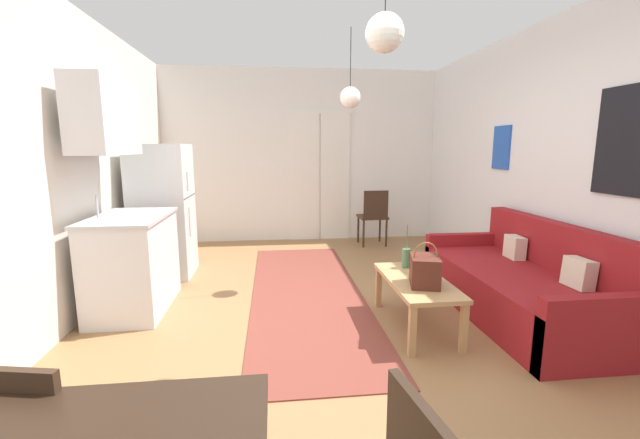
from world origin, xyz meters
name	(u,v)px	position (x,y,z in m)	size (l,w,h in m)	color
ground_plane	(333,333)	(0.00, 0.00, -0.05)	(4.97, 7.42, 0.10)	#996D44
wall_back	(303,157)	(0.01, 3.46, 1.36)	(4.57, 0.13, 2.74)	white
wall_right	(592,164)	(2.23, 0.00, 1.37)	(0.12, 7.02, 2.74)	silver
wall_left	(31,167)	(-2.23, 0.00, 1.37)	(0.12, 7.02, 2.74)	silver
area_rug	(307,293)	(-0.15, 0.85, 0.01)	(1.12, 3.64, 0.01)	brown
couch	(524,287)	(1.77, 0.08, 0.27)	(0.91, 2.07, 0.84)	maroon
coffee_table	(416,286)	(0.70, -0.05, 0.37)	(0.47, 1.03, 0.42)	tan
bamboo_vase	(406,258)	(0.72, 0.29, 0.51)	(0.08, 0.08, 0.40)	#47704C
handbag	(425,270)	(0.71, -0.20, 0.54)	(0.29, 0.35, 0.35)	#512319
refrigerator	(163,211)	(-1.77, 1.69, 0.78)	(0.66, 0.66, 1.55)	white
kitchen_counter	(126,227)	(-1.83, 0.64, 0.79)	(0.63, 1.04, 2.09)	silver
accent_chair	(374,214)	(1.06, 2.85, 0.49)	(0.43, 0.41, 0.87)	#382619
pendant_lamp_near	(385,33)	(0.26, -0.45, 2.24)	(0.25, 0.25, 0.62)	black
pendant_lamp_far	(350,97)	(0.35, 1.21, 2.04)	(0.22, 0.22, 0.82)	black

